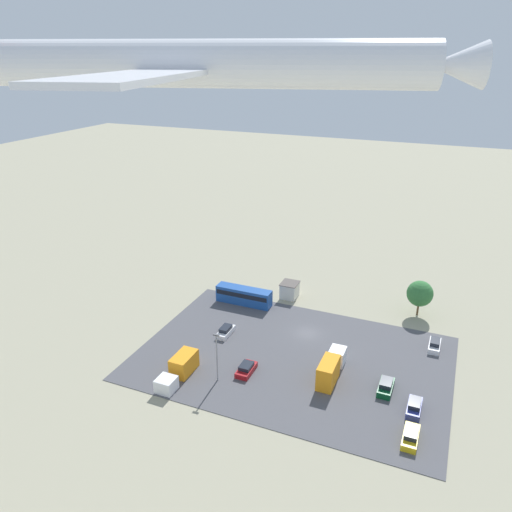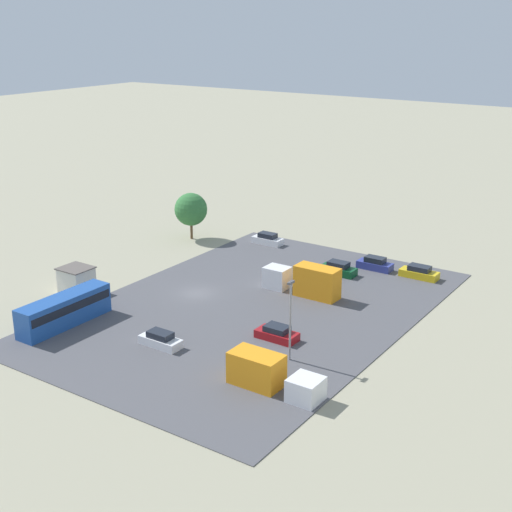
{
  "view_description": "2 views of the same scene",
  "coord_description": "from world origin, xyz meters",
  "px_view_note": "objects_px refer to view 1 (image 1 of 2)",
  "views": [
    {
      "loc": [
        -20.46,
        70.91,
        44.79
      ],
      "look_at": [
        0.09,
        22.38,
        22.89
      ],
      "focal_mm": 35.0,
      "sensor_mm": 36.0,
      "label": 1
    },
    {
      "loc": [
        59.1,
        48.37,
        30.24
      ],
      "look_at": [
        -5.33,
        4.6,
        3.98
      ],
      "focal_mm": 50.0,
      "sensor_mm": 36.0,
      "label": 2
    }
  ],
  "objects_px": {
    "parked_car_3": "(435,345)",
    "parked_car_4": "(226,331)",
    "bus": "(244,295)",
    "airplane": "(192,64)",
    "parked_car_0": "(246,369)",
    "parked_truck_1": "(179,369)",
    "parked_car_5": "(386,386)",
    "parked_truck_0": "(331,368)",
    "parked_car_2": "(414,407)",
    "shed_building": "(290,290)",
    "parked_car_1": "(411,436)"
  },
  "relations": [
    {
      "from": "parked_car_4",
      "to": "parked_truck_1",
      "type": "xyz_separation_m",
      "value": [
        1.05,
        13.26,
        0.71
      ]
    },
    {
      "from": "airplane",
      "to": "parked_truck_0",
      "type": "bearing_deg",
      "value": 153.31
    },
    {
      "from": "parked_car_1",
      "to": "shed_building",
      "type": "bearing_deg",
      "value": 130.92
    },
    {
      "from": "parked_car_5",
      "to": "parked_car_4",
      "type": "bearing_deg",
      "value": -9.66
    },
    {
      "from": "bus",
      "to": "parked_car_5",
      "type": "height_order",
      "value": "bus"
    },
    {
      "from": "shed_building",
      "to": "parked_car_3",
      "type": "distance_m",
      "value": 28.81
    },
    {
      "from": "parked_car_0",
      "to": "parked_truck_0",
      "type": "relative_size",
      "value": 0.45
    },
    {
      "from": "airplane",
      "to": "parked_car_0",
      "type": "bearing_deg",
      "value": -179.08
    },
    {
      "from": "parked_car_4",
      "to": "parked_truck_0",
      "type": "distance_m",
      "value": 20.05
    },
    {
      "from": "parked_truck_0",
      "to": "bus",
      "type": "bearing_deg",
      "value": 142.76
    },
    {
      "from": "bus",
      "to": "parked_car_5",
      "type": "xyz_separation_m",
      "value": [
        -29.25,
        16.11,
        -1.02
      ]
    },
    {
      "from": "shed_building",
      "to": "parked_car_0",
      "type": "relative_size",
      "value": 0.84
    },
    {
      "from": "shed_building",
      "to": "parked_truck_1",
      "type": "relative_size",
      "value": 0.41
    },
    {
      "from": "airplane",
      "to": "shed_building",
      "type": "bearing_deg",
      "value": 175.76
    },
    {
      "from": "parked_car_2",
      "to": "parked_car_3",
      "type": "relative_size",
      "value": 1.01
    },
    {
      "from": "parked_car_2",
      "to": "parked_truck_1",
      "type": "height_order",
      "value": "parked_truck_1"
    },
    {
      "from": "bus",
      "to": "parked_car_4",
      "type": "distance_m",
      "value": 11.62
    },
    {
      "from": "parked_car_2",
      "to": "airplane",
      "type": "bearing_deg",
      "value": -128.0
    },
    {
      "from": "parked_car_3",
      "to": "parked_truck_1",
      "type": "bearing_deg",
      "value": -146.42
    },
    {
      "from": "parked_car_3",
      "to": "parked_car_4",
      "type": "height_order",
      "value": "parked_car_3"
    },
    {
      "from": "parked_car_2",
      "to": "parked_car_4",
      "type": "distance_m",
      "value": 32.62
    },
    {
      "from": "parked_car_0",
      "to": "parked_truck_1",
      "type": "height_order",
      "value": "parked_truck_1"
    },
    {
      "from": "parked_car_4",
      "to": "parked_car_5",
      "type": "distance_m",
      "value": 27.89
    },
    {
      "from": "parked_car_2",
      "to": "parked_truck_0",
      "type": "distance_m",
      "value": 12.63
    },
    {
      "from": "parked_car_1",
      "to": "parked_truck_1",
      "type": "xyz_separation_m",
      "value": [
        33.01,
        -0.11,
        0.69
      ]
    },
    {
      "from": "parked_car_3",
      "to": "shed_building",
      "type": "bearing_deg",
      "value": 163.68
    },
    {
      "from": "parked_car_5",
      "to": "airplane",
      "type": "xyz_separation_m",
      "value": [
        13.97,
        26.22,
        43.03
      ]
    },
    {
      "from": "parked_car_2",
      "to": "parked_truck_1",
      "type": "distance_m",
      "value": 33.26
    },
    {
      "from": "shed_building",
      "to": "bus",
      "type": "height_order",
      "value": "bus"
    },
    {
      "from": "parked_car_2",
      "to": "parked_car_3",
      "type": "height_order",
      "value": "parked_car_2"
    },
    {
      "from": "parked_car_2",
      "to": "parked_car_4",
      "type": "bearing_deg",
      "value": 166.49
    },
    {
      "from": "bus",
      "to": "parked_car_5",
      "type": "relative_size",
      "value": 2.41
    },
    {
      "from": "parked_car_4",
      "to": "parked_car_2",
      "type": "bearing_deg",
      "value": 166.49
    },
    {
      "from": "bus",
      "to": "parked_car_1",
      "type": "relative_size",
      "value": 2.3
    },
    {
      "from": "parked_car_3",
      "to": "parked_car_4",
      "type": "bearing_deg",
      "value": -164.23
    },
    {
      "from": "parked_car_3",
      "to": "parked_truck_0",
      "type": "relative_size",
      "value": 0.47
    },
    {
      "from": "parked_truck_0",
      "to": "parked_car_0",
      "type": "bearing_deg",
      "value": -162.46
    },
    {
      "from": "parked_car_1",
      "to": "parked_car_4",
      "type": "distance_m",
      "value": 34.65
    },
    {
      "from": "parked_truck_0",
      "to": "shed_building",
      "type": "bearing_deg",
      "value": 122.68
    },
    {
      "from": "bus",
      "to": "parked_truck_1",
      "type": "relative_size",
      "value": 1.25
    },
    {
      "from": "shed_building",
      "to": "parked_car_5",
      "type": "xyz_separation_m",
      "value": [
        -22.2,
        22.07,
        -0.78
      ]
    },
    {
      "from": "bus",
      "to": "airplane",
      "type": "bearing_deg",
      "value": 19.84
    },
    {
      "from": "bus",
      "to": "airplane",
      "type": "xyz_separation_m",
      "value": [
        -15.28,
        42.33,
        42.0
      ]
    },
    {
      "from": "parked_car_1",
      "to": "parked_car_2",
      "type": "distance_m",
      "value": 5.76
    },
    {
      "from": "parked_truck_1",
      "to": "parked_car_1",
      "type": "bearing_deg",
      "value": 179.8
    },
    {
      "from": "parked_car_3",
      "to": "parked_car_5",
      "type": "distance_m",
      "value": 15.0
    },
    {
      "from": "bus",
      "to": "airplane",
      "type": "relative_size",
      "value": 0.27
    },
    {
      "from": "bus",
      "to": "parked_car_4",
      "type": "bearing_deg",
      "value": 8.72
    },
    {
      "from": "shed_building",
      "to": "parked_truck_0",
      "type": "relative_size",
      "value": 0.38
    },
    {
      "from": "parked_car_3",
      "to": "parked_truck_0",
      "type": "xyz_separation_m",
      "value": [
        13.47,
        14.0,
        0.98
      ]
    }
  ]
}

